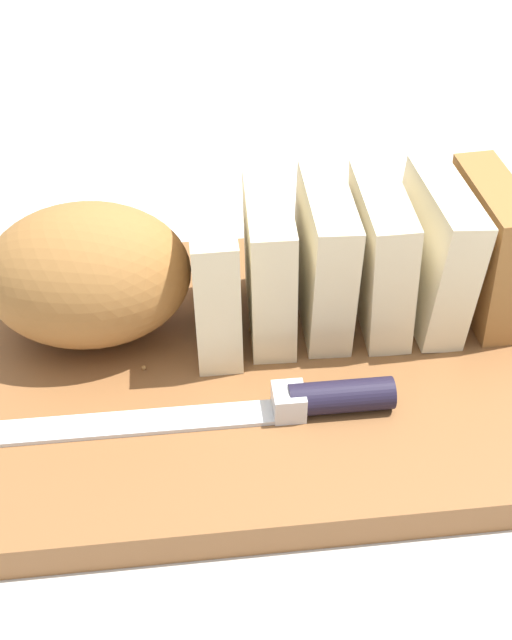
{
  "coord_description": "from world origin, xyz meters",
  "views": [
    {
      "loc": [
        -0.06,
        -0.42,
        0.4
      ],
      "look_at": [
        0.0,
        0.0,
        0.05
      ],
      "focal_mm": 46.61,
      "sensor_mm": 36.0,
      "label": 1
    }
  ],
  "objects": [
    {
      "name": "crumb_stray_right",
      "position": [
        -0.04,
        -0.01,
        0.03
      ],
      "size": [
        0.0,
        0.0,
        0.0
      ],
      "primitive_type": "sphere",
      "color": "#A8753D",
      "rests_on": "cutting_board"
    },
    {
      "name": "bread_loaf",
      "position": [
        -0.01,
        0.04,
        0.07
      ],
      "size": [
        0.36,
        0.11,
        0.1
      ],
      "rotation": [
        0.0,
        0.0,
        -0.02
      ],
      "color": "#996633",
      "rests_on": "cutting_board"
    },
    {
      "name": "crumb_near_knife",
      "position": [
        0.0,
        0.02,
        0.03
      ],
      "size": [
        0.0,
        0.0,
        0.0
      ],
      "primitive_type": "sphere",
      "color": "#A8753D",
      "rests_on": "cutting_board"
    },
    {
      "name": "bread_knife",
      "position": [
        0.01,
        -0.06,
        0.03
      ],
      "size": [
        0.25,
        0.03,
        0.02
      ],
      "rotation": [
        0.0,
        0.0,
        3.12
      ],
      "color": "silver",
      "rests_on": "cutting_board"
    },
    {
      "name": "cutting_board",
      "position": [
        0.0,
        0.0,
        0.01
      ],
      "size": [
        0.4,
        0.3,
        0.02
      ],
      "primitive_type": "cube",
      "rotation": [
        0.0,
        0.0,
        -0.02
      ],
      "color": "brown",
      "rests_on": "ground_plane"
    },
    {
      "name": "crumb_stray_left",
      "position": [
        -0.08,
        -0.01,
        0.03
      ],
      "size": [
        0.0,
        0.0,
        0.0
      ],
      "primitive_type": "sphere",
      "color": "#A8753D",
      "rests_on": "cutting_board"
    },
    {
      "name": "crumb_near_loaf",
      "position": [
        -0.03,
        0.04,
        0.03
      ],
      "size": [
        0.0,
        0.0,
        0.0
      ],
      "primitive_type": "sphere",
      "color": "#A8753D",
      "rests_on": "cutting_board"
    },
    {
      "name": "ground_plane",
      "position": [
        0.0,
        0.0,
        0.0
      ],
      "size": [
        3.0,
        3.0,
        0.0
      ],
      "primitive_type": "plane",
      "color": "beige"
    }
  ]
}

